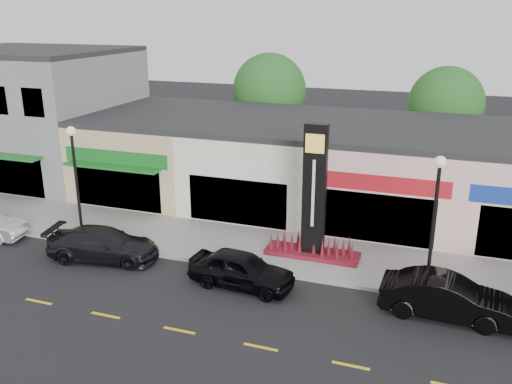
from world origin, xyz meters
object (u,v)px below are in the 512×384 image
(lamp_east_near, at_px, (435,212))
(pylon_sign, at_px, (314,211))
(car_dark_sedan, at_px, (103,244))
(car_black_sedan, at_px, (241,269))
(lamp_west_near, at_px, (75,172))
(car_black_conv, at_px, (447,297))

(lamp_east_near, distance_m, pylon_sign, 5.42)
(car_dark_sedan, xyz_separation_m, car_black_sedan, (6.71, -0.31, 0.02))
(car_black_sedan, bearing_deg, car_dark_sedan, 92.06)
(lamp_west_near, xyz_separation_m, car_black_conv, (16.73, -1.46, -2.70))
(lamp_east_near, height_order, car_black_sedan, lamp_east_near)
(lamp_west_near, distance_m, car_black_sedan, 9.49)
(pylon_sign, distance_m, car_dark_sedan, 9.47)
(lamp_east_near, distance_m, car_black_sedan, 7.80)
(pylon_sign, distance_m, car_black_sedan, 4.32)
(lamp_west_near, relative_size, car_black_conv, 1.16)
(lamp_east_near, height_order, car_dark_sedan, lamp_east_near)
(car_black_conv, bearing_deg, lamp_east_near, 28.64)
(lamp_west_near, height_order, car_black_sedan, lamp_west_near)
(lamp_east_near, xyz_separation_m, pylon_sign, (-5.00, 1.70, -1.20))
(pylon_sign, height_order, car_black_sedan, pylon_sign)
(lamp_west_near, relative_size, pylon_sign, 0.91)
(pylon_sign, bearing_deg, car_dark_sedan, -160.37)
(lamp_east_near, relative_size, pylon_sign, 0.91)
(car_black_sedan, bearing_deg, lamp_west_near, 83.59)
(lamp_west_near, xyz_separation_m, lamp_east_near, (16.00, 0.00, 0.00))
(lamp_east_near, bearing_deg, car_black_sedan, -166.11)
(car_dark_sedan, xyz_separation_m, car_black_conv, (14.53, -0.02, 0.06))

